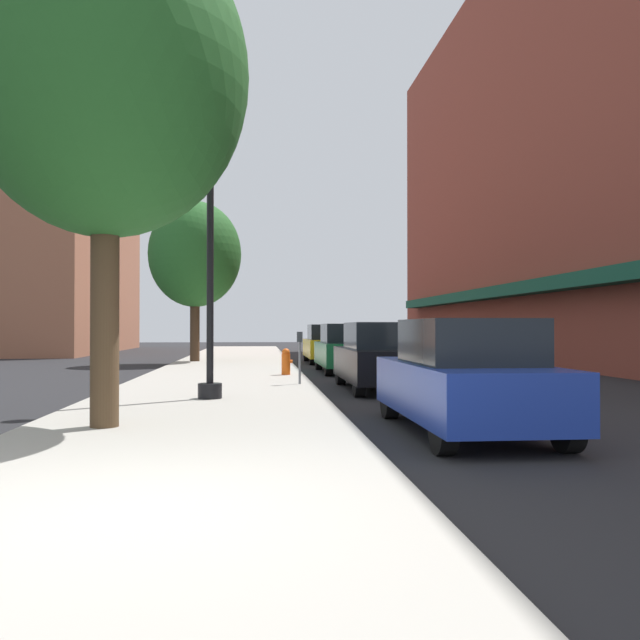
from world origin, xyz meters
name	(u,v)px	position (x,y,z in m)	size (l,w,h in m)	color
ground_plane	(341,370)	(4.00, 18.00, 0.00)	(90.00, 90.00, 0.00)	#232326
sidewalk_slab	(230,368)	(0.00, 19.00, 0.06)	(4.80, 50.00, 0.12)	#A8A399
building_right_brick	(579,146)	(14.99, 22.00, 9.46)	(6.80, 40.00, 18.96)	brown
building_far_background	(65,223)	(-11.01, 37.00, 8.10)	(6.80, 18.00, 16.25)	#9E6047
lamppost	(210,244)	(0.05, 7.94, 3.20)	(0.48, 0.48, 5.90)	black
fire_hydrant	(286,361)	(1.85, 14.30, 0.52)	(0.33, 0.26, 0.79)	#E05614
parking_meter_near	(300,351)	(2.05, 11.07, 0.95)	(0.14, 0.09, 1.31)	slate
tree_near	(195,255)	(-1.62, 22.54, 4.60)	(3.86, 3.86, 6.72)	#422D1E
tree_mid	(106,75)	(-1.19, 4.31, 5.17)	(4.10, 4.10, 7.44)	#4C3823
car_blue	(465,378)	(4.00, 3.96, 0.81)	(1.80, 4.30, 1.66)	black
car_black	(380,357)	(4.00, 10.53, 0.81)	(1.80, 4.30, 1.66)	black
car_green	(346,349)	(4.00, 16.74, 0.81)	(1.80, 4.30, 1.66)	black
car_yellow	(327,344)	(4.00, 22.81, 0.81)	(1.80, 4.30, 1.66)	black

